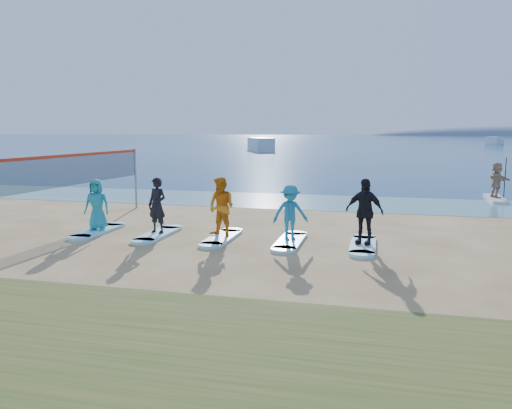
% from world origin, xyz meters
% --- Properties ---
extents(ground, '(600.00, 600.00, 0.00)m').
position_xyz_m(ground, '(0.00, 0.00, 0.00)').
color(ground, tan).
rests_on(ground, ground).
extents(shallow_water, '(600.00, 600.00, 0.00)m').
position_xyz_m(shallow_water, '(0.00, 10.50, 0.01)').
color(shallow_water, teal).
rests_on(shallow_water, ground).
extents(ocean, '(600.00, 600.00, 0.00)m').
position_xyz_m(ocean, '(0.00, 160.00, 0.01)').
color(ocean, navy).
rests_on(ocean, ground).
extents(volleyball_net, '(0.58, 9.08, 2.50)m').
position_xyz_m(volleyball_net, '(-7.92, 2.47, 1.90)').
color(volleyball_net, gray).
rests_on(volleyball_net, ground).
extents(paddleboard, '(0.84, 3.03, 0.12)m').
position_xyz_m(paddleboard, '(7.65, 13.26, 0.06)').
color(paddleboard, silver).
rests_on(paddleboard, ground).
extents(paddleboarder, '(0.90, 1.61, 1.66)m').
position_xyz_m(paddleboarder, '(7.65, 13.26, 0.95)').
color(paddleboarder, tan).
rests_on(paddleboarder, paddleboard).
extents(boat_offshore_a, '(6.16, 9.42, 2.06)m').
position_xyz_m(boat_offshore_a, '(-15.77, 63.49, 0.00)').
color(boat_offshore_a, silver).
rests_on(boat_offshore_a, ground).
extents(boat_offshore_b, '(3.11, 5.55, 1.70)m').
position_xyz_m(boat_offshore_b, '(27.35, 111.73, 0.00)').
color(boat_offshore_b, silver).
rests_on(boat_offshore_b, ground).
extents(surfboard_0, '(0.70, 2.20, 0.09)m').
position_xyz_m(surfboard_0, '(-6.47, 2.00, 0.04)').
color(surfboard_0, '#A4F3FF').
rests_on(surfboard_0, ground).
extents(student_0, '(0.87, 0.64, 1.63)m').
position_xyz_m(student_0, '(-6.47, 2.00, 0.91)').
color(student_0, teal).
rests_on(student_0, surfboard_0).
extents(surfboard_1, '(0.70, 2.20, 0.09)m').
position_xyz_m(surfboard_1, '(-4.38, 2.00, 0.04)').
color(surfboard_1, '#A4F3FF').
rests_on(surfboard_1, ground).
extents(student_1, '(0.72, 0.57, 1.74)m').
position_xyz_m(student_1, '(-4.38, 2.00, 0.96)').
color(student_1, black).
rests_on(student_1, surfboard_1).
extents(surfboard_2, '(0.70, 2.20, 0.09)m').
position_xyz_m(surfboard_2, '(-2.28, 2.00, 0.04)').
color(surfboard_2, '#A4F3FF').
rests_on(surfboard_2, ground).
extents(student_2, '(1.06, 0.95, 1.79)m').
position_xyz_m(student_2, '(-2.28, 2.00, 0.99)').
color(student_2, orange).
rests_on(student_2, surfboard_2).
extents(surfboard_3, '(0.70, 2.20, 0.09)m').
position_xyz_m(surfboard_3, '(-0.18, 2.00, 0.04)').
color(surfboard_3, '#A4F3FF').
rests_on(surfboard_3, ground).
extents(student_3, '(1.20, 0.98, 1.62)m').
position_xyz_m(student_3, '(-0.18, 2.00, 0.90)').
color(student_3, teal).
rests_on(student_3, surfboard_3).
extents(surfboard_4, '(0.70, 2.20, 0.09)m').
position_xyz_m(surfboard_4, '(1.92, 2.00, 0.04)').
color(surfboard_4, '#A4F3FF').
rests_on(surfboard_4, ground).
extents(student_4, '(1.18, 0.76, 1.86)m').
position_xyz_m(student_4, '(1.92, 2.00, 1.02)').
color(student_4, black).
rests_on(student_4, surfboard_4).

